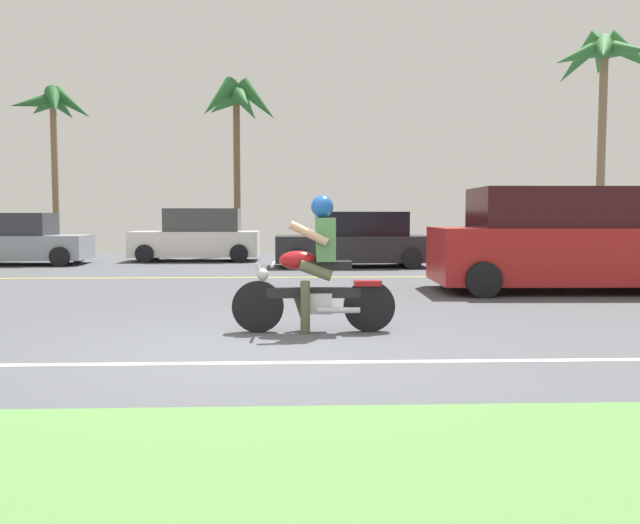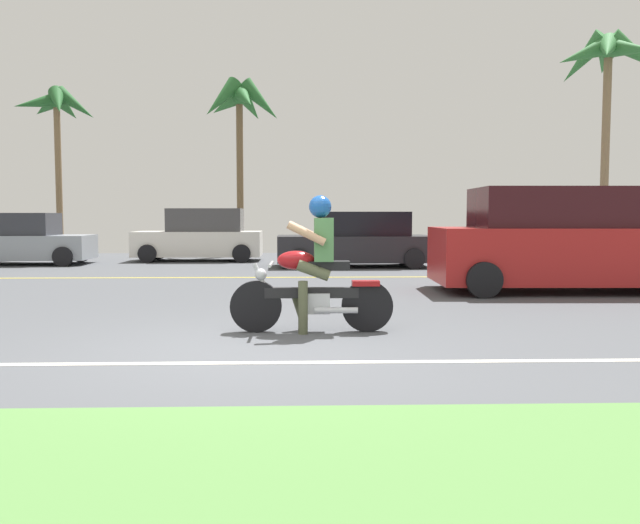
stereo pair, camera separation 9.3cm
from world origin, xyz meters
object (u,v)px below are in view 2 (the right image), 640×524
object	(u,v)px
parked_car_0	(22,240)
palm_tree_1	(240,108)
palm_tree_0	(607,62)
suv_nearby	(563,241)
parked_car_1	(201,237)
palm_tree_2	(57,112)
motorcyclist	(313,275)
parked_car_2	(357,241)

from	to	relation	value
parked_car_0	palm_tree_1	distance (m)	8.51
palm_tree_0	suv_nearby	bearing A→B (deg)	-118.70
parked_car_1	palm_tree_1	world-z (taller)	palm_tree_1
palm_tree_0	palm_tree_2	distance (m)	18.82
motorcyclist	palm_tree_0	distance (m)	18.66
palm_tree_2	parked_car_2	bearing A→B (deg)	-22.96
suv_nearby	palm_tree_1	bearing A→B (deg)	122.84
palm_tree_0	parked_car_1	bearing A→B (deg)	-173.27
parked_car_0	parked_car_2	distance (m)	9.86
parked_car_2	parked_car_1	bearing A→B (deg)	152.45
suv_nearby	parked_car_2	distance (m)	6.94
parked_car_1	palm_tree_2	size ratio (longest dim) A/B	0.69
motorcyclist	suv_nearby	size ratio (longest dim) A/B	0.41
parked_car_1	parked_car_2	xyz separation A→B (m)	(4.75, -2.48, -0.05)
parked_car_1	palm_tree_2	world-z (taller)	palm_tree_2
parked_car_0	palm_tree_0	world-z (taller)	palm_tree_0
parked_car_0	palm_tree_0	distance (m)	19.91
motorcyclist	palm_tree_0	xyz separation A→B (m)	(10.40, 14.30, 5.97)
parked_car_1	parked_car_2	world-z (taller)	parked_car_1
suv_nearby	palm_tree_0	bearing A→B (deg)	61.30
parked_car_0	parked_car_2	world-z (taller)	parked_car_2
parked_car_0	parked_car_2	size ratio (longest dim) A/B	0.89
parked_car_0	parked_car_1	world-z (taller)	parked_car_1
parked_car_1	palm_tree_1	bearing A→B (deg)	66.60
motorcyclist	palm_tree_0	bearing A→B (deg)	53.96
suv_nearby	palm_tree_2	world-z (taller)	palm_tree_2
parked_car_0	parked_car_1	xyz separation A→B (m)	(5.04, 1.36, 0.06)
suv_nearby	parked_car_2	bearing A→B (deg)	119.51
palm_tree_1	palm_tree_2	xyz separation A→B (m)	(-6.09, -0.82, -0.31)
palm_tree_1	palm_tree_0	bearing A→B (deg)	-3.89
palm_tree_0	parked_car_0	bearing A→B (deg)	-170.99
parked_car_0	palm_tree_1	bearing A→B (deg)	32.12
parked_car_0	palm_tree_1	xyz separation A→B (m)	(6.11, 3.84, 4.51)
parked_car_2	palm_tree_1	world-z (taller)	palm_tree_1
parked_car_1	motorcyclist	bearing A→B (deg)	-75.32
parked_car_1	palm_tree_0	xyz separation A→B (m)	(13.72, 1.62, 5.92)
parked_car_2	palm_tree_1	bearing A→B (deg)	126.59
parked_car_1	suv_nearby	bearing A→B (deg)	-46.19
suv_nearby	palm_tree_0	world-z (taller)	palm_tree_0
suv_nearby	parked_car_2	xyz separation A→B (m)	(-3.42, 6.04, -0.23)
motorcyclist	parked_car_0	size ratio (longest dim) A/B	0.53
motorcyclist	palm_tree_2	world-z (taller)	palm_tree_2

